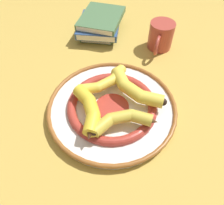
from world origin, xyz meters
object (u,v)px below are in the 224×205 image
object	(u,v)px
book_stack	(100,24)
banana_c	(103,82)
decorative_bowl	(112,107)
coffee_mug	(161,36)
banana_d	(133,89)
banana_b	(89,110)
banana_a	(123,120)

from	to	relation	value
book_stack	banana_c	bearing A→B (deg)	11.49
decorative_bowl	coffee_mug	world-z (taller)	coffee_mug
banana_d	banana_c	bearing A→B (deg)	-153.94
banana_d	banana_b	bearing A→B (deg)	-103.52
banana_b	coffee_mug	size ratio (longest dim) A/B	1.26
book_stack	banana_a	bearing A→B (deg)	16.81
decorative_bowl	book_stack	bearing A→B (deg)	-84.81
banana_c	banana_d	distance (m)	0.09
banana_a	book_stack	world-z (taller)	book_stack
banana_b	banana_c	world-z (taller)	banana_b
banana_c	book_stack	xyz separation A→B (m)	(0.01, -0.33, -0.01)
banana_b	banana_c	size ratio (longest dim) A/B	1.11
banana_a	banana_c	xyz separation A→B (m)	(0.05, -0.14, -0.00)
banana_c	coffee_mug	size ratio (longest dim) A/B	1.14
book_stack	banana_b	bearing A→B (deg)	5.95
banana_a	banana_d	size ratio (longest dim) A/B	1.08
banana_a	banana_b	distance (m)	0.09
banana_b	decorative_bowl	bearing A→B (deg)	-73.50
banana_b	banana_d	bearing A→B (deg)	-73.83
decorative_bowl	coffee_mug	distance (m)	0.36
banana_b	banana_d	xyz separation A→B (m)	(-0.12, -0.07, 0.00)
decorative_bowl	banana_b	size ratio (longest dim) A/B	2.12
book_stack	coffee_mug	size ratio (longest dim) A/B	1.60
banana_a	coffee_mug	world-z (taller)	coffee_mug
banana_a	banana_d	xyz separation A→B (m)	(-0.04, -0.11, 0.00)
banana_a	coffee_mug	distance (m)	0.40
banana_d	coffee_mug	bearing A→B (deg)	110.45
banana_a	book_stack	bearing A→B (deg)	-93.84
banana_b	banana_c	xyz separation A→B (m)	(-0.04, -0.10, -0.00)
banana_c	banana_b	bearing A→B (deg)	-143.63
decorative_bowl	coffee_mug	bearing A→B (deg)	-122.06
banana_b	book_stack	bearing A→B (deg)	-17.66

